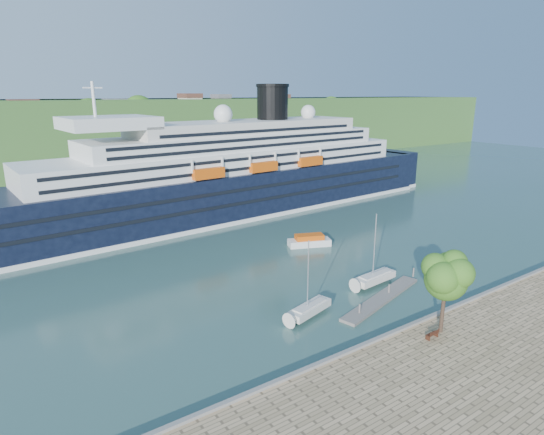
{
  "coord_description": "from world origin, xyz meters",
  "views": [
    {
      "loc": [
        -38.31,
        -29.18,
        26.18
      ],
      "look_at": [
        2.2,
        30.0,
        6.49
      ],
      "focal_mm": 30.0,
      "sensor_mm": 36.0,
      "label": 1
    }
  ],
  "objects": [
    {
      "name": "sailboat_white_far",
      "position": [
        7.28,
        11.7,
        4.98
      ],
      "size": [
        7.87,
        2.82,
        9.96
      ],
      "primitive_type": null,
      "rotation": [
        0.0,
        0.0,
        0.09
      ],
      "color": "silver",
      "rests_on": "ground"
    },
    {
      "name": "quay_coping",
      "position": [
        0.0,
        -0.2,
        1.15
      ],
      "size": [
        220.0,
        0.5,
        0.3
      ],
      "primitive_type": "cube",
      "color": "slate",
      "rests_on": "promenade"
    },
    {
      "name": "floating_pontoon",
      "position": [
        4.4,
        7.7,
        0.19
      ],
      "size": [
        17.33,
        6.53,
        0.39
      ],
      "primitive_type": null,
      "rotation": [
        0.0,
        0.0,
        0.26
      ],
      "color": "gray",
      "rests_on": "ground"
    },
    {
      "name": "park_bench",
      "position": [
        0.11,
        -3.16,
        1.54
      ],
      "size": [
        1.68,
        0.71,
        1.07
      ],
      "primitive_type": null,
      "rotation": [
        0.0,
        0.0,
        0.01
      ],
      "color": "#3F1D12",
      "rests_on": "promenade"
    },
    {
      "name": "far_hillside",
      "position": [
        0.0,
        145.0,
        12.0
      ],
      "size": [
        400.0,
        50.0,
        24.0
      ],
      "primitive_type": "cube",
      "color": "#2F5722",
      "rests_on": "ground"
    },
    {
      "name": "sailboat_white_near",
      "position": [
        -6.25,
        9.57,
        4.66
      ],
      "size": [
        7.49,
        3.77,
        9.32
      ],
      "primitive_type": null,
      "rotation": [
        0.0,
        0.0,
        0.26
      ],
      "color": "silver",
      "rests_on": "ground"
    },
    {
      "name": "tender_launch",
      "position": [
        10.3,
        30.13,
        1.04
      ],
      "size": [
        7.96,
        5.2,
        2.08
      ],
      "primitive_type": null,
      "rotation": [
        0.0,
        0.0,
        -0.38
      ],
      "color": "#D5500C",
      "rests_on": "ground"
    },
    {
      "name": "ground",
      "position": [
        0.0,
        0.0,
        0.0
      ],
      "size": [
        400.0,
        400.0,
        0.0
      ],
      "primitive_type": "plane",
      "color": "#31574D",
      "rests_on": "ground"
    },
    {
      "name": "promenade_tree",
      "position": [
        2.05,
        -2.83,
        6.02
      ],
      "size": [
        6.06,
        6.06,
        10.04
      ],
      "primitive_type": null,
      "color": "#32681B",
      "rests_on": "promenade"
    },
    {
      "name": "cruise_ship",
      "position": [
        8.74,
        57.88,
        14.14
      ],
      "size": [
        126.85,
        26.14,
        28.29
      ],
      "primitive_type": null,
      "rotation": [
        0.0,
        0.0,
        0.06
      ],
      "color": "black",
      "rests_on": "ground"
    }
  ]
}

